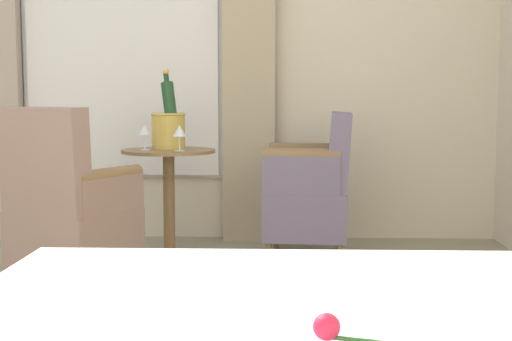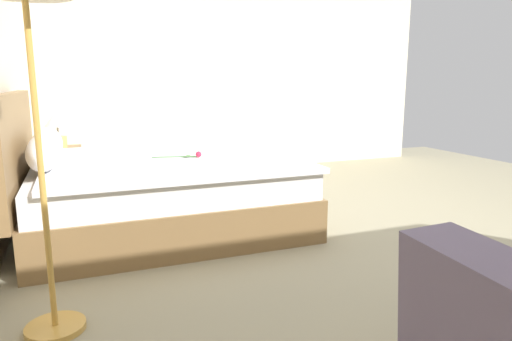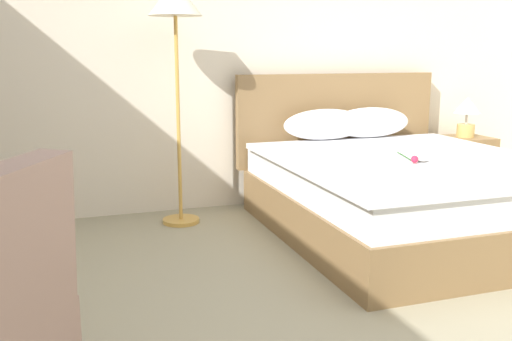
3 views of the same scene
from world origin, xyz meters
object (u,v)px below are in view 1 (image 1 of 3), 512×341
Objects in this scene: champagne_bucket at (169,125)px; armchair_by_window at (313,190)px; wine_glass_near_bucket at (145,132)px; wine_glass_near_edge at (180,132)px; armchair_facing_bed at (68,212)px; side_table_round at (169,194)px.

champagne_bucket is 0.54× the size of armchair_by_window.
wine_glass_near_edge is (0.08, 0.22, 0.00)m from wine_glass_near_bucket.
wine_glass_near_bucket is at bearing -80.73° from armchair_by_window.
armchair_facing_bed is at bearing -46.85° from wine_glass_near_edge.
wine_glass_near_bucket is 0.24m from wine_glass_near_edge.
champagne_bucket is at bearing 147.77° from armchair_facing_bed.
armchair_facing_bed reaches higher than wine_glass_near_bucket.
armchair_by_window is at bearing 107.44° from wine_glass_near_edge.
champagne_bucket is at bearing 129.89° from wine_glass_near_bucket.
wine_glass_near_edge is at bearing 26.38° from champagne_bucket.
side_table_round is 0.42m from champagne_bucket.
champagne_bucket is at bearing -153.62° from wine_glass_near_edge.
wine_glass_near_bucket is 0.16× the size of armchair_facing_bed.
champagne_bucket reaches higher than armchair_facing_bed.
side_table_round is 0.75× the size of armchair_by_window.
armchair_by_window is (-0.16, 1.01, -0.37)m from wine_glass_near_bucket.
armchair_by_window is (-0.13, 0.88, 0.01)m from side_table_round.
armchair_by_window is at bearing 99.27° from wine_glass_near_bucket.
armchair_by_window is at bearing 93.80° from champagne_bucket.
armchair_by_window is (-0.25, 0.79, -0.37)m from wine_glass_near_edge.
wine_glass_near_bucket is 1.09m from armchair_by_window.
side_table_round is at bearing -144.94° from wine_glass_near_edge.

